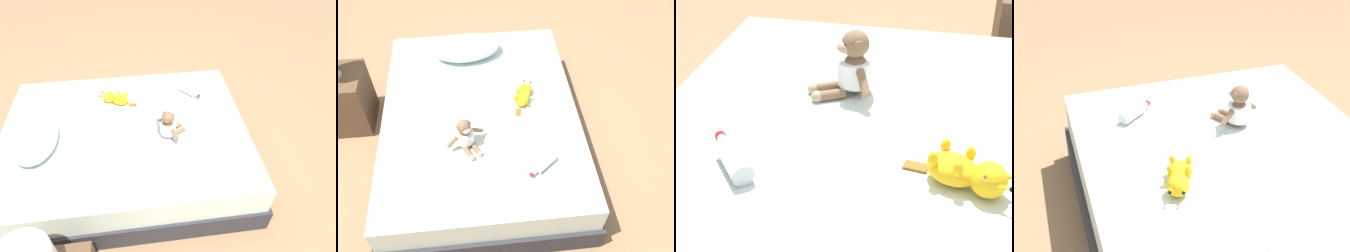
{
  "view_description": "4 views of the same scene",
  "coord_description": "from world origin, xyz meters",
  "views": [
    {
      "loc": [
        -1.68,
        -0.13,
        2.05
      ],
      "look_at": [
        -0.12,
        -0.33,
        0.54
      ],
      "focal_mm": 30.84,
      "sensor_mm": 36.0,
      "label": 1
    },
    {
      "loc": [
        -0.01,
        -1.97,
        2.48
      ],
      "look_at": [
        0.17,
        -0.28,
        0.53
      ],
      "focal_mm": 39.42,
      "sensor_mm": 36.0,
      "label": 2
    },
    {
      "loc": [
        1.54,
        -0.02,
        1.38
      ],
      "look_at": [
        0.23,
        -0.3,
        0.52
      ],
      "focal_mm": 57.91,
      "sensor_mm": 36.0,
      "label": 3
    },
    {
      "loc": [
        0.86,
        1.67,
        1.79
      ],
      "look_at": [
        0.2,
        -0.32,
        0.51
      ],
      "focal_mm": 51.47,
      "sensor_mm": 36.0,
      "label": 4
    }
  ],
  "objects": [
    {
      "name": "ground_plane",
      "position": [
        0.0,
        0.0,
        0.0
      ],
      "size": [
        16.0,
        16.0,
        0.0
      ],
      "primitive_type": "plane",
      "color": "#93704C"
    },
    {
      "name": "bed",
      "position": [
        0.0,
        0.0,
        0.22
      ],
      "size": [
        1.51,
        1.99,
        0.44
      ],
      "color": "#2D2D33",
      "rests_on": "ground_plane"
    },
    {
      "name": "pillow",
      "position": [
        -0.07,
        0.66,
        0.52
      ],
      "size": [
        0.61,
        0.4,
        0.16
      ],
      "color": "silver",
      "rests_on": "bed"
    },
    {
      "name": "plush_monkey",
      "position": [
        -0.11,
        -0.34,
        0.54
      ],
      "size": [
        0.27,
        0.25,
        0.24
      ],
      "color": "brown",
      "rests_on": "bed"
    },
    {
      "name": "plush_yellow_creature",
      "position": [
        0.34,
        0.07,
        0.49
      ],
      "size": [
        0.19,
        0.32,
        0.1
      ],
      "color": "yellow",
      "rests_on": "bed"
    },
    {
      "name": "glass_bottle",
      "position": [
        0.4,
        -0.58,
        0.48
      ],
      "size": [
        0.21,
        0.18,
        0.07
      ],
      "color": "silver",
      "rests_on": "bed"
    }
  ]
}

